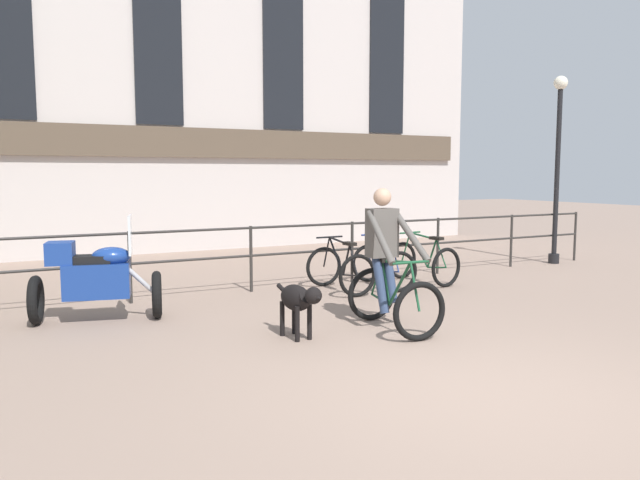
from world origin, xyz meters
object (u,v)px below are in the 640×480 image
at_px(cyclist_with_bike, 389,266).
at_px(parked_bicycle_mid_right, 424,262).
at_px(street_lamp, 558,159).
at_px(parked_motorcycle, 96,278).
at_px(dog, 299,300).
at_px(parked_bicycle_near_lamp, 340,269).
at_px(parked_bicycle_mid_left, 383,266).

distance_m(cyclist_with_bike, parked_bicycle_mid_right, 3.29).
bearing_deg(cyclist_with_bike, street_lamp, 29.18).
bearing_deg(cyclist_with_bike, parked_motorcycle, 151.08).
distance_m(dog, street_lamp, 8.07).
bearing_deg(parked_bicycle_mid_right, street_lamp, -179.05).
relative_size(cyclist_with_bike, parked_bicycle_near_lamp, 1.52).
height_order(cyclist_with_bike, parked_motorcycle, cyclist_with_bike).
bearing_deg(parked_motorcycle, cyclist_with_bike, -108.95).
bearing_deg(dog, parked_bicycle_mid_right, 25.76).
height_order(cyclist_with_bike, parked_bicycle_mid_right, cyclist_with_bike).
height_order(parked_motorcycle, parked_bicycle_mid_left, parked_motorcycle).
distance_m(parked_bicycle_near_lamp, parked_bicycle_mid_left, 0.83).
bearing_deg(parked_bicycle_mid_right, parked_bicycle_mid_left, -7.40).
relative_size(dog, parked_bicycle_mid_right, 0.75).
height_order(parked_bicycle_mid_left, parked_bicycle_mid_right, same).
height_order(cyclist_with_bike, dog, cyclist_with_bike).
bearing_deg(parked_bicycle_mid_left, cyclist_with_bike, 63.60).
bearing_deg(dog, parked_motorcycle, 126.99).
xyz_separation_m(parked_motorcycle, parked_bicycle_near_lamp, (3.74, 0.28, -0.20)).
xyz_separation_m(dog, parked_bicycle_near_lamp, (1.86, 2.25, -0.10)).
height_order(parked_bicycle_mid_right, street_lamp, street_lamp).
relative_size(cyclist_with_bike, parked_bicycle_mid_left, 1.44).
distance_m(parked_motorcycle, parked_bicycle_mid_right, 5.41).
distance_m(parked_motorcycle, parked_bicycle_mid_left, 4.58).
distance_m(dog, parked_bicycle_near_lamp, 2.92).
xyz_separation_m(dog, street_lamp, (7.37, 2.81, 1.72)).
distance_m(parked_bicycle_mid_right, street_lamp, 4.29).
bearing_deg(parked_bicycle_mid_right, parked_bicycle_near_lamp, -7.40).
bearing_deg(parked_bicycle_mid_left, parked_bicycle_near_lamp, 6.57).
distance_m(parked_bicycle_near_lamp, street_lamp, 5.83).
bearing_deg(parked_bicycle_mid_left, parked_bicycle_mid_right, -173.43).
bearing_deg(parked_bicycle_near_lamp, street_lamp, -174.60).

